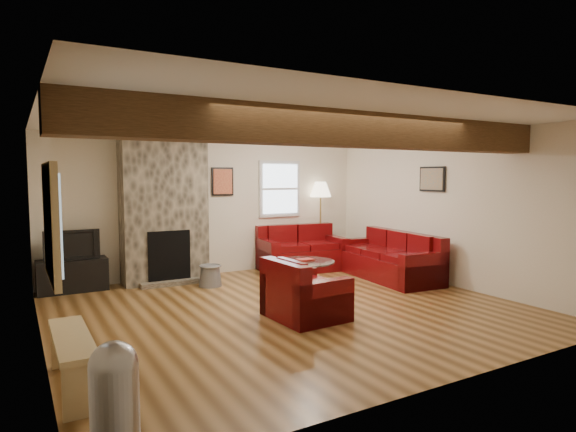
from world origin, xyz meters
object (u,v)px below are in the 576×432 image
loveseat (302,248)px  floor_lamp (321,194)px  coffee_table (305,275)px  armchair_red (306,289)px  tv_cabinet (73,275)px  television (71,244)px  sofa_three (387,255)px

loveseat → floor_lamp: size_ratio=0.95×
floor_lamp → coffee_table: bearing=-130.0°
armchair_red → tv_cabinet: 3.86m
loveseat → television: (-4.02, 0.30, 0.32)m
armchair_red → sofa_three: bearing=-65.6°
sofa_three → television: (-4.93, 1.70, 0.34)m
armchair_red → tv_cabinet: size_ratio=0.91×
armchair_red → television: 3.87m
armchair_red → coffee_table: size_ratio=0.99×
loveseat → television: television is taller
loveseat → coffee_table: loveseat is taller
armchair_red → coffee_table: bearing=-34.6°
loveseat → coffee_table: 1.63m
sofa_three → tv_cabinet: 5.22m
loveseat → television: bearing=-177.1°
armchair_red → floor_lamp: 3.91m
armchair_red → coffee_table: 1.54m
sofa_three → tv_cabinet: bearing=-103.4°
sofa_three → armchair_red: (-2.52, -1.31, -0.03)m
sofa_three → television: bearing=-103.4°
loveseat → floor_lamp: bearing=33.9°
tv_cabinet → floor_lamp: (4.65, 0.02, 1.18)m
sofa_three → floor_lamp: size_ratio=1.25×
tv_cabinet → loveseat: bearing=-4.3°
loveseat → tv_cabinet: (-4.02, 0.30, -0.17)m
sofa_three → armchair_red: bearing=-57.0°
coffee_table → sofa_three: bearing=0.1°
sofa_three → armchair_red: size_ratio=2.26×
sofa_three → floor_lamp: bearing=-165.3°
armchair_red → tv_cabinet: armchair_red is taller
armchair_red → floor_lamp: size_ratio=0.55×
sofa_three → television: television is taller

